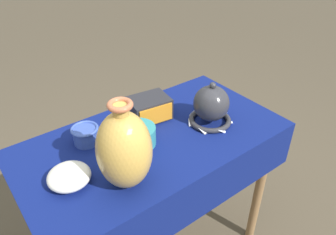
{
  "coord_description": "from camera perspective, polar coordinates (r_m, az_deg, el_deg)",
  "views": [
    {
      "loc": [
        -0.58,
        -0.86,
        1.55
      ],
      "look_at": [
        0.02,
        -0.07,
        0.89
      ],
      "focal_mm": 35.0,
      "sensor_mm": 36.0,
      "label": 1
    }
  ],
  "objects": [
    {
      "name": "vase_dome_bell",
      "position": [
        1.36,
        7.5,
        1.93
      ],
      "size": [
        0.19,
        0.2,
        0.19
      ],
      "color": "#2D2D33",
      "rests_on": "display_table"
    },
    {
      "name": "display_table",
      "position": [
        1.36,
        -2.23,
        -7.06
      ],
      "size": [
        1.07,
        0.57,
        0.77
      ],
      "color": "olive",
      "rests_on": "ground_plane"
    },
    {
      "name": "pot_squat_teal",
      "position": [
        1.25,
        -5.22,
        -3.2
      ],
      "size": [
        0.14,
        0.14,
        0.07
      ],
      "primitive_type": "cylinder",
      "color": "teal",
      "rests_on": "display_table"
    },
    {
      "name": "cup_wide_cobalt",
      "position": [
        1.29,
        -14.17,
        -2.89
      ],
      "size": [
        0.11,
        0.11,
        0.07
      ],
      "color": "#3851A8",
      "rests_on": "display_table"
    },
    {
      "name": "mosaic_tile_box",
      "position": [
        1.39,
        -3.3,
        1.63
      ],
      "size": [
        0.18,
        0.15,
        0.09
      ],
      "rotation": [
        0.0,
        0.0,
        -0.13
      ],
      "color": "#232328",
      "rests_on": "display_table"
    },
    {
      "name": "vase_tall_bulbous",
      "position": [
        1.03,
        -7.63,
        -5.57
      ],
      "size": [
        0.18,
        0.18,
        0.31
      ],
      "color": "gold",
      "rests_on": "display_table"
    },
    {
      "name": "bowl_shallow_ivory",
      "position": [
        1.14,
        -16.85,
        -9.78
      ],
      "size": [
        0.14,
        0.14,
        0.06
      ],
      "primitive_type": "ellipsoid",
      "color": "white",
      "rests_on": "display_table"
    }
  ]
}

